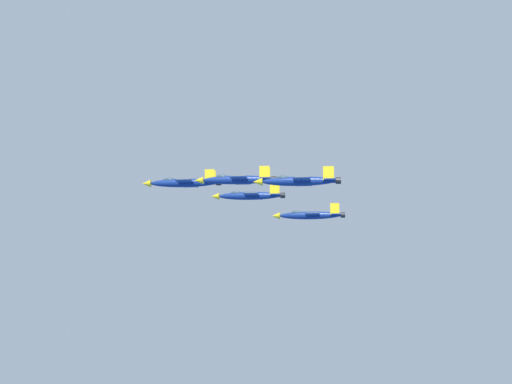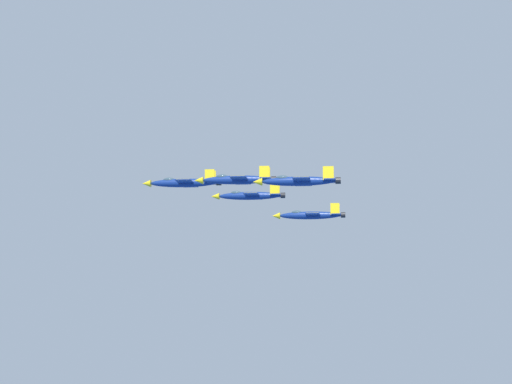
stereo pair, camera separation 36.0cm
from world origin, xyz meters
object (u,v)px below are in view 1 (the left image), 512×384
(jet_left_wingman, at_px, (237,180))
(jet_right_outer, at_px, (310,215))
(jet_right_wingman, at_px, (250,196))
(jet_lead, at_px, (183,183))
(jet_left_outer, at_px, (299,181))

(jet_left_wingman, relative_size, jet_right_outer, 0.95)
(jet_left_wingman, relative_size, jet_right_wingman, 0.98)
(jet_lead, distance_m, jet_right_wingman, 18.20)
(jet_left_wingman, bearing_deg, jet_lead, -40.86)
(jet_left_outer, bearing_deg, jet_right_wingman, -68.69)
(jet_left_wingman, distance_m, jet_right_wingman, 23.49)
(jet_right_outer, bearing_deg, jet_left_outer, 90.56)
(jet_left_outer, relative_size, jet_right_outer, 0.95)
(jet_right_outer, bearing_deg, jet_lead, 40.93)
(jet_left_wingman, distance_m, jet_right_outer, 38.02)
(jet_left_outer, bearing_deg, jet_left_wingman, -40.47)
(jet_lead, relative_size, jet_left_outer, 1.05)
(jet_right_wingman, xyz_separation_m, jet_right_outer, (-15.53, 9.37, -3.48))
(jet_right_wingman, height_order, jet_left_outer, jet_right_wingman)
(jet_left_wingman, relative_size, jet_left_outer, 1.00)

